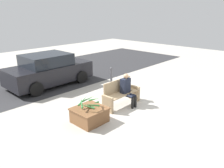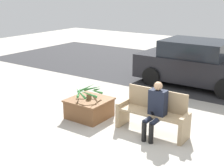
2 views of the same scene
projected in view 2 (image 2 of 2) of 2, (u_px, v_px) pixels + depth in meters
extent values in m
plane|color=#ADA89E|center=(142.00, 142.00, 6.48)|extent=(30.00, 30.00, 0.00)
cube|color=tan|center=(123.00, 113.00, 7.26)|extent=(0.09, 0.48, 0.58)
cube|color=tan|center=(184.00, 129.00, 6.43)|extent=(0.09, 0.48, 0.58)
cube|color=tan|center=(152.00, 113.00, 6.80)|extent=(1.43, 0.44, 0.04)
cube|color=tan|center=(157.00, 99.00, 6.90)|extent=(1.43, 0.04, 0.47)
cube|color=black|center=(158.00, 102.00, 6.60)|extent=(0.37, 0.22, 0.55)
sphere|color=tan|center=(158.00, 86.00, 6.48)|extent=(0.18, 0.18, 0.18)
cylinder|color=black|center=(149.00, 119.00, 6.58)|extent=(0.11, 0.42, 0.11)
cylinder|color=black|center=(156.00, 121.00, 6.49)|extent=(0.11, 0.42, 0.11)
cylinder|color=black|center=(144.00, 132.00, 6.48)|extent=(0.10, 0.10, 0.42)
cylinder|color=black|center=(151.00, 134.00, 6.39)|extent=(0.10, 0.10, 0.42)
cube|color=black|center=(152.00, 113.00, 6.47)|extent=(0.07, 0.09, 0.12)
cube|color=brown|center=(89.00, 108.00, 7.70)|extent=(0.91, 0.89, 0.48)
cube|color=brown|center=(89.00, 100.00, 7.64)|extent=(0.96, 0.94, 0.04)
cylinder|color=brown|center=(89.00, 96.00, 7.61)|extent=(0.12, 0.12, 0.13)
cone|color=#387F3D|center=(96.00, 92.00, 7.45)|extent=(0.08, 0.48, 0.25)
cone|color=#387F3D|center=(98.00, 89.00, 7.65)|extent=(0.44, 0.31, 0.23)
cone|color=#387F3D|center=(93.00, 88.00, 7.78)|extent=(0.48, 0.18, 0.21)
cone|color=#387F3D|center=(86.00, 88.00, 7.78)|extent=(0.33, 0.43, 0.23)
cone|color=#387F3D|center=(79.00, 92.00, 7.59)|extent=(0.31, 0.45, 0.16)
cone|color=#387F3D|center=(80.00, 93.00, 7.45)|extent=(0.48, 0.23, 0.19)
cone|color=#387F3D|center=(87.00, 94.00, 7.35)|extent=(0.45, 0.30, 0.23)
cube|color=black|center=(197.00, 68.00, 10.25)|extent=(3.87, 1.80, 0.78)
cube|color=black|center=(196.00, 48.00, 10.12)|extent=(2.01, 1.66, 0.52)
cylinder|color=black|center=(151.00, 77.00, 10.29)|extent=(0.61, 0.18, 0.61)
cylinder|color=black|center=(174.00, 66.00, 11.70)|extent=(0.61, 0.18, 0.61)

